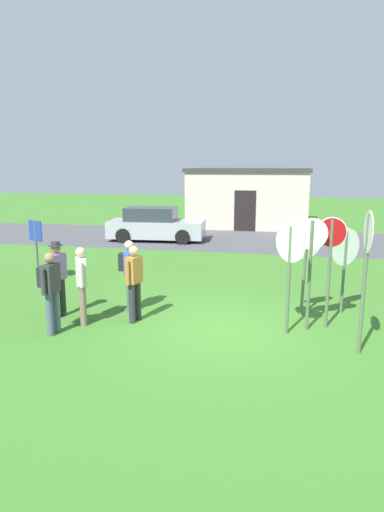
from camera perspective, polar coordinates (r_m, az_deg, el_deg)
ground_plane at (r=9.47m, az=3.34°, el=-9.24°), size 80.00×80.00×0.00m
street_asphalt at (r=20.38m, az=8.09°, el=2.06°), size 60.00×6.40×0.01m
building_background at (r=25.52m, az=7.41°, el=7.64°), size 6.60×5.28×3.21m
parked_car_on_street at (r=20.15m, az=-4.76°, el=3.99°), size 4.42×2.25×1.51m
stop_sign_rear_right at (r=9.22m, az=15.11°, el=-0.03°), size 0.64×0.11×2.35m
stop_sign_rear_left at (r=9.48m, az=17.47°, el=0.12°), size 0.63×0.11×2.35m
stop_sign_center_cluster at (r=10.11m, az=14.44°, el=0.32°), size 0.74×0.39×2.12m
stop_sign_low_front at (r=8.92m, az=12.56°, el=-0.32°), size 0.57×0.57×2.28m
stop_sign_nearest at (r=10.60m, az=19.19°, el=0.05°), size 0.68×0.55×1.99m
stop_sign_tallest at (r=8.28m, az=21.67°, el=-0.21°), size 0.07×0.75×2.63m
person_in_dark_shirt at (r=10.25m, az=-17.05°, el=-2.34°), size 0.32×0.55×1.74m
person_holding_notes at (r=9.27m, az=-17.88°, el=-3.87°), size 0.38×0.57×1.69m
person_in_blue at (r=9.67m, az=-14.10°, el=-3.22°), size 0.35×0.53×1.69m
person_near_signs at (r=10.31m, az=-8.20°, el=-1.87°), size 0.40×0.56×1.69m
person_in_teal at (r=9.61m, az=-7.49°, el=-3.04°), size 0.31×0.55×1.69m
info_panel_leftmost at (r=13.57m, az=-19.57°, el=2.00°), size 0.55×0.28×1.81m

